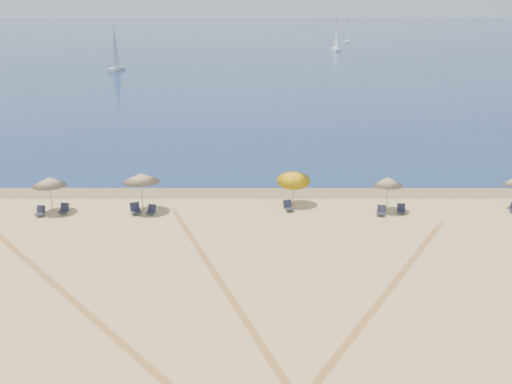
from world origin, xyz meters
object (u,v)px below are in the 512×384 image
(chair_2, at_px, (40,212))
(sailboat_1, at_px, (336,40))
(chair_7, at_px, (381,211))
(chair_3, at_px, (64,209))
(umbrella_4, at_px, (388,181))
(chair_5, at_px, (151,210))
(chair_6, at_px, (288,206))
(chair_8, at_px, (401,209))
(chair_4, at_px, (135,209))
(umbrella_2, at_px, (141,178))
(sailboat_0, at_px, (116,57))
(sailboat_2, at_px, (348,35))
(umbrella_3, at_px, (293,177))
(umbrella_1, at_px, (49,181))

(chair_2, distance_m, sailboat_1, 131.55)
(chair_7, bearing_deg, chair_3, -164.30)
(umbrella_4, bearing_deg, chair_5, -177.63)
(chair_6, relative_size, chair_8, 1.31)
(chair_4, height_order, chair_7, chair_4)
(umbrella_2, bearing_deg, chair_4, -121.75)
(chair_7, relative_size, sailboat_1, 0.09)
(chair_4, bearing_deg, chair_3, 153.80)
(chair_2, distance_m, chair_5, 6.97)
(chair_8, bearing_deg, sailboat_0, 121.44)
(chair_6, bearing_deg, sailboat_2, 55.45)
(chair_5, xyz_separation_m, sailboat_2, (35.32, 158.44, 2.03))
(umbrella_2, relative_size, sailboat_0, 0.32)
(chair_5, bearing_deg, sailboat_0, 117.26)
(umbrella_3, relative_size, chair_5, 3.59)
(umbrella_3, relative_size, chair_8, 3.88)
(umbrella_1, bearing_deg, sailboat_0, 99.55)
(umbrella_4, distance_m, sailboat_1, 126.56)
(umbrella_2, distance_m, sailboat_0, 82.36)
(chair_2, bearing_deg, sailboat_0, 101.20)
(chair_8, xyz_separation_m, sailboat_0, (-35.95, 80.49, 2.20))
(chair_5, xyz_separation_m, chair_6, (8.78, 0.63, 0.03))
(umbrella_2, distance_m, umbrella_3, 9.87)
(chair_4, height_order, sailboat_2, sailboat_2)
(chair_3, bearing_deg, chair_4, 5.67)
(umbrella_4, relative_size, sailboat_2, 0.31)
(umbrella_1, bearing_deg, chair_6, 0.81)
(umbrella_3, xyz_separation_m, chair_2, (-16.10, -2.16, -1.65))
(chair_3, relative_size, chair_8, 1.08)
(sailboat_1, bearing_deg, umbrella_3, -104.08)
(umbrella_3, height_order, sailboat_2, sailboat_2)
(umbrella_1, bearing_deg, chair_3, -19.22)
(chair_8, bearing_deg, chair_7, -155.53)
(umbrella_2, height_order, chair_4, umbrella_2)
(chair_3, distance_m, chair_5, 5.61)
(chair_3, bearing_deg, sailboat_2, 82.40)
(umbrella_1, xyz_separation_m, umbrella_2, (5.81, 0.19, 0.20))
(chair_4, bearing_deg, umbrella_1, 150.86)
(umbrella_3, bearing_deg, sailboat_2, 80.51)
(chair_2, xyz_separation_m, chair_5, (6.96, 0.33, -0.01))
(umbrella_2, distance_m, chair_6, 9.63)
(chair_7, bearing_deg, umbrella_3, 175.89)
(umbrella_1, height_order, chair_8, umbrella_1)
(sailboat_0, relative_size, sailboat_2, 1.07)
(chair_3, xyz_separation_m, chair_5, (5.60, -0.12, -0.02))
(chair_7, bearing_deg, sailboat_1, 100.86)
(chair_8, relative_size, sailboat_0, 0.08)
(chair_5, distance_m, sailboat_1, 129.57)
(chair_3, relative_size, chair_6, 0.82)
(chair_8, distance_m, sailboat_0, 88.18)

